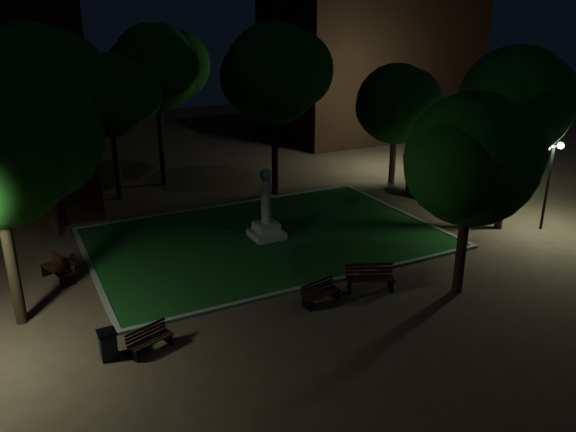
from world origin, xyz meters
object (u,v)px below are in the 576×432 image
at_px(bench_near_right, 370,278).
at_px(bench_west_near, 150,340).
at_px(trash_bin, 108,344).
at_px(monument, 266,219).
at_px(bench_near_left, 320,293).
at_px(bench_left_side, 59,269).
at_px(bench_right_side, 415,188).

relative_size(bench_near_right, bench_west_near, 1.25).
bearing_deg(trash_bin, bench_near_right, 0.40).
distance_m(monument, bench_near_left, 6.36).
distance_m(bench_near_left, bench_west_near, 6.06).
bearing_deg(bench_near_left, bench_left_side, 131.22).
distance_m(monument, bench_near_right, 6.37).
xyz_separation_m(bench_near_left, bench_near_right, (2.14, 0.05, 0.08)).
bearing_deg(bench_near_left, bench_near_right, -9.42).
distance_m(monument, bench_right_side, 10.28).
bearing_deg(bench_near_left, monument, 71.14).
bearing_deg(bench_west_near, bench_near_left, -17.97).
xyz_separation_m(bench_west_near, bench_right_side, (17.02, 8.41, 0.06)).
relative_size(bench_near_left, bench_west_near, 1.03).
bearing_deg(bench_west_near, trash_bin, 151.63).
distance_m(bench_near_left, bench_right_side, 13.70).
bearing_deg(trash_bin, monument, 37.74).
xyz_separation_m(bench_near_right, bench_right_side, (8.82, 8.17, -0.03)).
distance_m(monument, trash_bin, 10.28).
height_order(monument, bench_near_left, monument).
bearing_deg(monument, bench_near_right, -78.52).
bearing_deg(bench_near_right, monument, 125.88).
distance_m(bench_near_right, bench_right_side, 12.02).
xyz_separation_m(bench_near_left, bench_left_side, (-7.91, 6.16, 0.06)).
xyz_separation_m(monument, bench_near_left, (-0.88, -6.28, -0.58)).
bearing_deg(bench_right_side, bench_left_side, 109.67).
xyz_separation_m(monument, bench_left_side, (-8.79, -0.12, -0.52)).
bearing_deg(monument, bench_right_side, 10.94).
bearing_deg(bench_left_side, bench_near_left, 32.02).
relative_size(bench_near_left, trash_bin, 1.70).
distance_m(bench_near_right, trash_bin, 9.39).
bearing_deg(trash_bin, bench_near_left, 0.08).
bearing_deg(monument, bench_left_side, -179.24).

